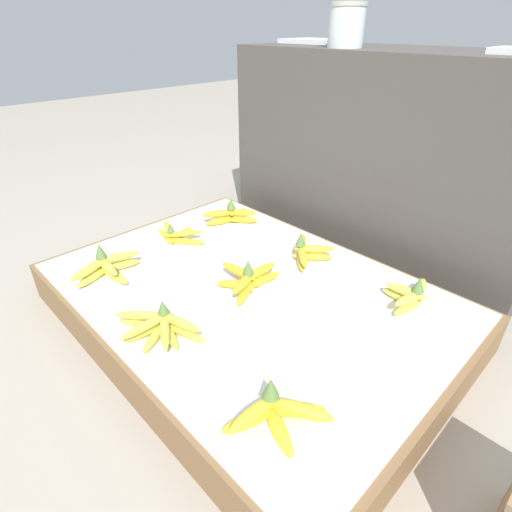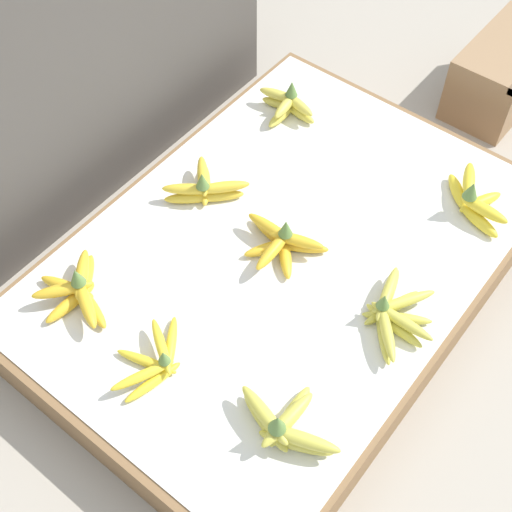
% 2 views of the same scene
% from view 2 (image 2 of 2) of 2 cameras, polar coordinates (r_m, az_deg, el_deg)
% --- Properties ---
extents(ground_plane, '(10.00, 10.00, 0.00)m').
position_cam_2_polar(ground_plane, '(1.90, 2.04, -2.07)').
color(ground_plane, '#A89E8E').
extents(display_platform, '(1.29, 0.92, 0.14)m').
position_cam_2_polar(display_platform, '(1.84, 2.10, -0.85)').
color(display_platform, olive).
rests_on(display_platform, ground_plane).
extents(back_vendor_table, '(1.29, 0.51, 0.80)m').
position_cam_2_polar(back_vendor_table, '(2.04, -17.65, 16.12)').
color(back_vendor_table, '#4C4742').
rests_on(back_vendor_table, ground_plane).
extents(wooden_crate, '(0.39, 0.21, 0.22)m').
position_cam_2_polar(wooden_crate, '(2.44, 19.20, 13.73)').
color(wooden_crate, '#997551').
rests_on(wooden_crate, ground_plane).
extents(banana_bunch_front_left, '(0.18, 0.25, 0.11)m').
position_cam_2_polar(banana_bunch_front_left, '(1.51, 2.24, -13.39)').
color(banana_bunch_front_left, gold).
rests_on(banana_bunch_front_left, display_platform).
extents(banana_bunch_front_midleft, '(0.25, 0.18, 0.09)m').
position_cam_2_polar(banana_bunch_front_midleft, '(1.68, 10.85, -4.52)').
color(banana_bunch_front_midleft, gold).
rests_on(banana_bunch_front_midleft, display_platform).
extents(banana_bunch_front_midright, '(0.18, 0.21, 0.11)m').
position_cam_2_polar(banana_bunch_front_midright, '(1.93, 17.02, 4.31)').
color(banana_bunch_front_midright, yellow).
rests_on(banana_bunch_front_midright, display_platform).
extents(banana_bunch_middle_left, '(0.24, 0.15, 0.08)m').
position_cam_2_polar(banana_bunch_middle_left, '(1.61, -8.06, -8.35)').
color(banana_bunch_middle_left, yellow).
rests_on(banana_bunch_middle_left, display_platform).
extents(banana_bunch_middle_midleft, '(0.19, 0.23, 0.11)m').
position_cam_2_polar(banana_bunch_middle_midleft, '(1.76, 2.04, 1.14)').
color(banana_bunch_middle_midleft, gold).
rests_on(banana_bunch_middle_midleft, display_platform).
extents(banana_bunch_back_left, '(0.21, 0.23, 0.11)m').
position_cam_2_polar(banana_bunch_back_left, '(1.73, -14.07, -2.72)').
color(banana_bunch_back_left, gold).
rests_on(banana_bunch_back_left, display_platform).
extents(banana_bunch_back_midleft, '(0.18, 0.19, 0.11)m').
position_cam_2_polar(banana_bunch_back_midleft, '(1.88, -4.13, 5.46)').
color(banana_bunch_back_midleft, gold).
rests_on(banana_bunch_back_midleft, display_platform).
extents(banana_bunch_back_midright, '(0.14, 0.19, 0.11)m').
position_cam_2_polar(banana_bunch_back_midright, '(2.11, 2.57, 12.02)').
color(banana_bunch_back_midright, '#DBCC4C').
rests_on(banana_bunch_back_midright, display_platform).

